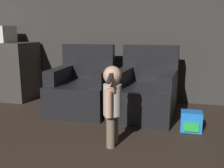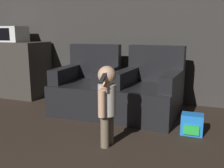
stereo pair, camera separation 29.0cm
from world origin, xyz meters
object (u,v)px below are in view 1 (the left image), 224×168
Objects in this scene: person_toddler at (112,100)px; armchair_left at (83,88)px; armchair_right at (145,92)px; toy_backpack at (191,121)px.

armchair_left is at bearing -140.72° from person_toddler.
armchair_left is at bearing -174.80° from armchair_right.
armchair_right is at bearing 174.44° from person_toddler.
armchair_right reaches higher than person_toddler.
person_toddler reaches higher than toy_backpack.
armchair_right is (0.90, -0.00, 0.00)m from armchair_left.
armchair_left is 1.18× the size of person_toddler.
person_toddler is (-0.20, -1.04, 0.16)m from armchair_right.
armchair_right is at bearing 141.52° from toy_backpack.
person_toddler is (0.70, -1.04, 0.16)m from armchair_left.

